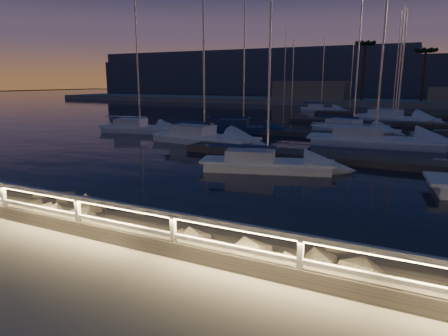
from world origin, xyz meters
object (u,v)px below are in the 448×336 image
Objects in this scene: sailboat_b at (264,163)px; sailboat_a at (138,127)px; sailboat_g at (372,139)px; sailboat_k at (393,117)px; sailboat_f at (202,137)px; sailboat_e at (241,128)px; guard_rail at (251,238)px; sailboat_m at (320,108)px; sailboat_j at (351,128)px.

sailboat_a is at bearing 132.29° from sailboat_b.
sailboat_g is (4.04, 10.92, 0.07)m from sailboat_b.
sailboat_k is at bearing 35.12° from sailboat_a.
sailboat_e is at bearing 94.60° from sailboat_f.
guard_rail is at bearing -86.73° from sailboat_b.
sailboat_a reaches higher than sailboat_b.
sailboat_e is at bearing -99.19° from sailboat_k.
sailboat_g reaches higher than guard_rail.
guard_rail is 3.76× the size of sailboat_b.
sailboat_a is 1.16× the size of sailboat_m.
sailboat_j is at bearing 104.72° from sailboat_g.
sailboat_k is at bearing 69.87° from sailboat_f.
sailboat_b is at bearing -42.51° from sailboat_a.
sailboat_k is (4.01, 30.44, 0.06)m from sailboat_b.
sailboat_m is (8.50, 33.45, -0.04)m from sailboat_a.
sailboat_f is 12.33m from sailboat_g.
sailboat_a is 9.34m from sailboat_e.
sailboat_e is 0.82× the size of sailboat_f.
sailboat_b is 10.11m from sailboat_f.
sailboat_a reaches higher than guard_rail.
sailboat_a is at bearing 166.84° from sailboat_f.
sailboat_k is at bearing 100.35° from sailboat_j.
sailboat_j is (9.05, 11.02, -0.03)m from sailboat_f.
sailboat_m is at bearing 103.83° from sailboat_g.
sailboat_j reaches higher than sailboat_e.
sailboat_a reaches higher than sailboat_e.
guard_rail is 42.40m from sailboat_k.
sailboat_b is 17.81m from sailboat_j.
sailboat_g is at bearing -27.79° from sailboat_e.
sailboat_e reaches higher than sailboat_m.
sailboat_e is (8.43, 4.02, -0.01)m from sailboat_a.
sailboat_f is at bearing -165.81° from sailboat_g.
sailboat_f reaches higher than sailboat_j.
sailboat_a is at bearing 178.17° from sailboat_g.
sailboat_k is at bearing 41.32° from sailboat_e.
sailboat_e reaches higher than sailboat_b.
sailboat_j is 12.94m from sailboat_k.
sailboat_g reaches higher than sailboat_m.
sailboat_e is at bearing 161.10° from sailboat_g.
guard_rail is 22.14m from sailboat_f.
sailboat_b reaches higher than guard_rail.
sailboat_a is 28.79m from sailboat_k.
sailboat_k is (-0.04, 19.53, -0.01)m from sailboat_g.
guard_rail is 4.10× the size of sailboat_m.
sailboat_g is at bearing 25.71° from sailboat_f.
sailboat_b is 1.09× the size of sailboat_m.
sailboat_f is at bearing -91.05° from sailboat_k.
sailboat_f is at bearing -98.82° from sailboat_m.
sailboat_b reaches higher than sailboat_m.
sailboat_k is 1.46× the size of sailboat_m.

